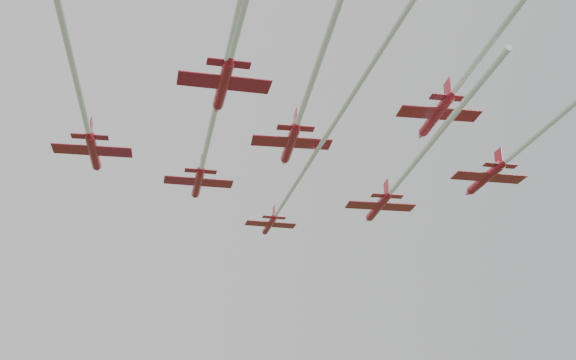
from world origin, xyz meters
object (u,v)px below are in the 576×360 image
object	(u,v)px
jet_row2_left	(212,122)
jet_row3_mid	(312,81)
jet_row4_right	(513,12)
jet_row3_right	(546,127)
jet_row2_right	(400,181)
jet_lead	(297,182)
jet_row3_left	(80,94)

from	to	relation	value
jet_row2_left	jet_row3_mid	size ratio (longest dim) A/B	1.13
jet_row4_right	jet_row3_right	bearing A→B (deg)	56.25
jet_row2_right	jet_row2_left	bearing A→B (deg)	-160.48
jet_row2_left	jet_row3_right	size ratio (longest dim) A/B	1.14
jet_row2_right	jet_row3_right	xyz separation A→B (m)	(8.47, -17.59, 0.83)
jet_row2_right	jet_row3_mid	xyz separation A→B (m)	(-17.60, -14.75, 2.87)
jet_row3_mid	jet_row3_right	distance (m)	26.30
jet_row2_right	jet_row3_mid	size ratio (longest dim) A/B	0.77
jet_row2_right	jet_lead	bearing A→B (deg)	147.86
jet_lead	jet_row2_left	world-z (taller)	jet_row2_left
jet_row2_left	jet_row3_right	distance (m)	36.32
jet_row2_left	jet_row2_right	xyz separation A→B (m)	(25.14, 3.91, -2.18)
jet_row2_left	jet_row3_left	size ratio (longest dim) A/B	1.22
jet_row3_left	jet_row3_right	xyz separation A→B (m)	(48.10, -8.29, 0.65)
jet_row2_right	jet_row3_right	distance (m)	19.54
jet_row2_right	jet_row3_mid	world-z (taller)	jet_row3_mid
jet_lead	jet_row3_mid	world-z (taller)	jet_row3_mid
jet_lead	jet_row2_left	distance (m)	20.05
jet_row3_right	jet_row2_left	bearing A→B (deg)	166.99
jet_row3_mid	jet_lead	bearing A→B (deg)	84.60
jet_row3_left	jet_row4_right	bearing A→B (deg)	-24.11
jet_row2_right	jet_row3_left	size ratio (longest dim) A/B	0.83
jet_row3_left	jet_row3_mid	size ratio (longest dim) A/B	0.92
jet_row2_left	jet_row2_right	distance (m)	25.54
jet_row2_left	jet_row3_mid	bearing A→B (deg)	-46.79
jet_row4_right	jet_lead	bearing A→B (deg)	106.09
jet_lead	jet_row3_mid	distance (m)	25.30
jet_row3_mid	jet_row4_right	distance (m)	21.04
jet_row3_right	jet_row4_right	distance (m)	21.32
jet_lead	jet_row3_left	xyz separation A→B (m)	(-29.47, -18.72, -1.90)
jet_row3_left	jet_row4_right	world-z (taller)	jet_row4_right
jet_row3_right	jet_row3_mid	bearing A→B (deg)	-177.07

